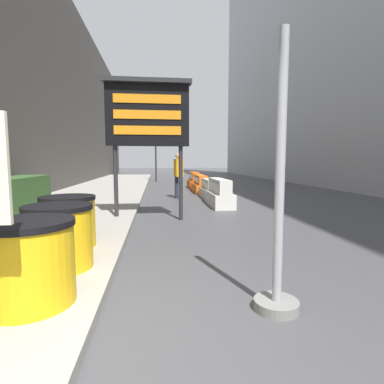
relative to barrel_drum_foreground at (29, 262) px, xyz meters
name	(u,v)px	position (x,y,z in m)	size (l,w,h in m)	color
ground_plane	(83,362)	(0.64, -0.74, -0.53)	(120.00, 120.00, 0.00)	#474749
building_left_facade	(25,59)	(-3.50, 9.06, 4.61)	(0.40, 50.40, 10.27)	#4C4742
barrel_drum_foreground	(29,262)	(0.00, 0.00, 0.00)	(0.83, 0.83, 0.80)	yellow
barrel_drum_middle	(59,236)	(-0.03, 0.96, 0.00)	(0.83, 0.83, 0.80)	yellow
barrel_drum_back	(68,221)	(-0.19, 1.92, 0.00)	(0.83, 0.83, 0.80)	yellow
message_board	(148,116)	(1.00, 4.47, 2.01)	(2.08, 0.36, 3.37)	#28282B
jersey_barrier_white	(219,194)	(3.22, 6.65, -0.14)	(0.64, 1.92, 0.89)	silver
jersey_barrier_cream	(208,190)	(3.22, 8.71, -0.20)	(0.53, 1.61, 0.75)	beige
jersey_barrier_orange_near	(200,185)	(3.22, 10.88, -0.17)	(0.65, 1.94, 0.81)	orange
jersey_barrier_orange_far	(194,181)	(3.22, 13.12, -0.15)	(0.64, 1.73, 0.86)	orange
traffic_cone_near	(224,188)	(3.99, 9.31, -0.21)	(0.37, 0.37, 0.66)	black
traffic_cone_mid	(217,187)	(3.91, 10.38, -0.22)	(0.35, 0.35, 0.62)	black
traffic_cone_far	(193,182)	(3.18, 13.16, -0.18)	(0.39, 0.39, 0.70)	black
traffic_light_near_curb	(156,143)	(1.16, 18.55, 2.18)	(0.28, 0.45, 3.72)	#2D2D30
pedestrian_worker	(178,172)	(2.05, 8.80, 0.52)	(0.36, 0.51, 1.77)	#23283D
steel_pole_right	(278,236)	(2.35, -0.16, 0.22)	(0.44, 0.44, 2.68)	gray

